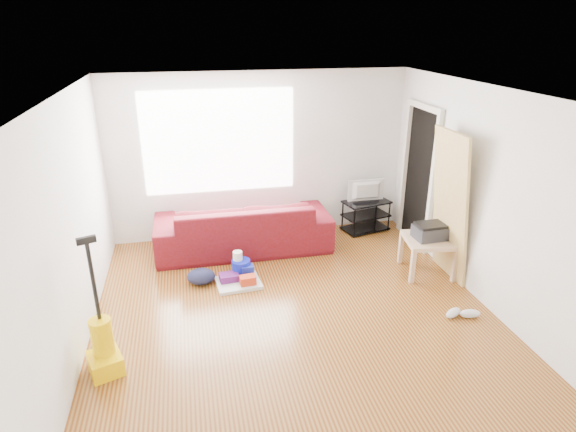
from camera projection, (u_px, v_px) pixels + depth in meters
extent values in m
cube|color=#662B0D|center=(297.00, 319.00, 5.47)|extent=(4.50, 5.00, 0.01)
cube|color=silver|center=(299.00, 95.00, 4.53)|extent=(4.50, 5.00, 0.01)
cube|color=silver|center=(260.00, 156.00, 7.26)|extent=(4.50, 0.01, 2.50)
cube|color=silver|center=(398.00, 380.00, 2.74)|extent=(4.50, 0.01, 2.50)
cube|color=silver|center=(67.00, 236.00, 4.56)|extent=(0.01, 5.00, 2.50)
cube|color=silver|center=(491.00, 201.00, 5.44)|extent=(0.01, 5.00, 2.50)
cube|color=white|center=(219.00, 142.00, 7.04)|extent=(2.20, 0.01, 1.50)
cube|color=silver|center=(432.00, 188.00, 6.66)|extent=(0.06, 0.08, 2.00)
cube|color=silver|center=(404.00, 170.00, 7.47)|extent=(0.06, 0.08, 2.00)
cube|color=silver|center=(425.00, 107.00, 6.67)|extent=(0.06, 0.98, 0.08)
cube|color=black|center=(420.00, 178.00, 7.07)|extent=(0.01, 0.86, 1.98)
imported|color=maroon|center=(244.00, 248.00, 7.17)|extent=(2.52, 0.99, 0.74)
cube|color=black|center=(365.00, 228.00, 7.79)|extent=(0.79, 0.56, 0.03)
cube|color=black|center=(366.00, 215.00, 7.71)|extent=(0.79, 0.56, 0.03)
cube|color=black|center=(367.00, 202.00, 7.62)|extent=(0.79, 0.56, 0.03)
cylinder|color=black|center=(354.00, 223.00, 7.43)|extent=(0.02, 0.02, 0.49)
cylinder|color=black|center=(343.00, 215.00, 7.72)|extent=(0.02, 0.02, 0.49)
cylinder|color=black|center=(389.00, 216.00, 7.70)|extent=(0.02, 0.02, 0.49)
cylinder|color=black|center=(376.00, 209.00, 7.99)|extent=(0.02, 0.02, 0.49)
imported|color=black|center=(367.00, 191.00, 7.55)|extent=(0.59, 0.08, 0.34)
cube|color=tan|center=(429.00, 240.00, 6.33)|extent=(0.69, 0.69, 0.06)
cube|color=tan|center=(413.00, 267.00, 6.15)|extent=(0.06, 0.06, 0.44)
cube|color=tan|center=(401.00, 248.00, 6.66)|extent=(0.06, 0.06, 0.44)
cube|color=tan|center=(455.00, 266.00, 6.18)|extent=(0.06, 0.06, 0.44)
cube|color=tan|center=(440.00, 247.00, 6.69)|extent=(0.06, 0.06, 0.44)
cube|color=#28292E|center=(430.00, 232.00, 6.28)|extent=(0.41, 0.32, 0.17)
cube|color=black|center=(431.00, 225.00, 6.24)|extent=(0.37, 0.28, 0.04)
cylinder|color=#101DB9|center=(241.00, 277.00, 6.36)|extent=(0.30, 0.30, 0.25)
cylinder|color=white|center=(238.00, 264.00, 6.31)|extent=(0.13, 0.13, 0.12)
cube|color=silver|center=(238.00, 283.00, 6.18)|extent=(0.59, 0.49, 0.04)
cube|color=red|center=(248.00, 280.00, 6.09)|extent=(0.21, 0.15, 0.11)
cube|color=#52155C|center=(229.00, 277.00, 6.18)|extent=(0.26, 0.20, 0.09)
cube|color=#1A28B1|center=(247.00, 271.00, 6.26)|extent=(0.17, 0.15, 0.16)
ellipsoid|color=#101633|center=(202.00, 283.00, 6.21)|extent=(0.38, 0.31, 0.20)
ellipsoid|color=silver|center=(453.00, 313.00, 5.49)|extent=(0.26, 0.20, 0.10)
ellipsoid|color=silver|center=(470.00, 314.00, 5.48)|extent=(0.25, 0.14, 0.10)
cube|color=#F8C400|center=(105.00, 363.00, 4.62)|extent=(0.39, 0.41, 0.19)
cylinder|color=#F8C400|center=(102.00, 336.00, 4.56)|extent=(0.21, 0.21, 0.36)
cylinder|color=black|center=(93.00, 282.00, 4.37)|extent=(0.04, 0.04, 0.78)
cube|color=black|center=(86.00, 240.00, 4.21)|extent=(0.17, 0.10, 0.06)
cube|color=tan|center=(441.00, 274.00, 6.44)|extent=(0.24, 0.78, 1.94)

